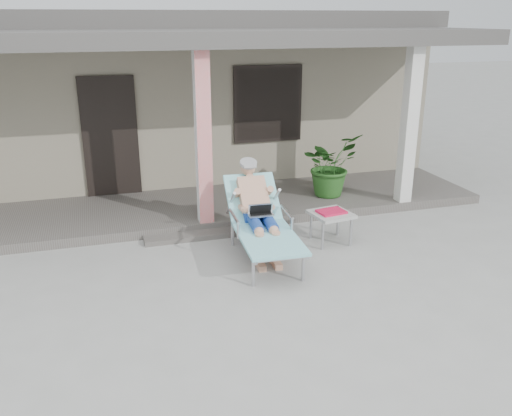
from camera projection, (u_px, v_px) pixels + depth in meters
name	position (u px, v px, depth m)	size (l,w,h in m)	color
ground	(242.00, 291.00, 6.65)	(60.00, 60.00, 0.00)	#9E9E99
house	(164.00, 90.00, 11.97)	(10.40, 5.40, 3.30)	gray
porch_deck	(196.00, 208.00, 9.34)	(10.00, 2.00, 0.15)	#605B56
porch_overhang	(190.00, 44.00, 8.38)	(10.00, 2.30, 2.85)	silver
porch_step	(210.00, 234.00, 8.31)	(2.00, 0.30, 0.07)	#605B56
lounger	(260.00, 200.00, 7.49)	(0.85, 2.03, 1.30)	#B7B7BC
side_table	(331.00, 216.00, 7.98)	(0.64, 0.64, 0.50)	#ABABA7
potted_palm	(330.00, 165.00, 9.62)	(1.00, 0.87, 1.11)	#26591E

